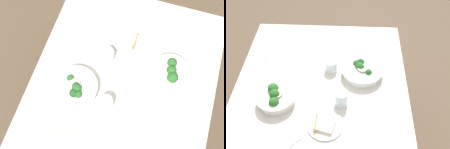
% 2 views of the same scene
% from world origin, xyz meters
% --- Properties ---
extents(ground_plane, '(6.00, 6.00, 0.00)m').
position_xyz_m(ground_plane, '(0.00, 0.00, 0.00)').
color(ground_plane, brown).
extents(dining_table, '(1.26, 1.06, 0.74)m').
position_xyz_m(dining_table, '(0.00, 0.00, 0.63)').
color(dining_table, beige).
rests_on(dining_table, ground_plane).
extents(broccoli_bowl_far, '(0.27, 0.27, 0.09)m').
position_xyz_m(broccoli_bowl_far, '(-0.12, 0.25, 0.77)').
color(broccoli_bowl_far, white).
rests_on(broccoli_bowl_far, dining_table).
extents(broccoli_bowl_near, '(0.23, 0.23, 0.11)m').
position_xyz_m(broccoli_bowl_near, '(0.13, -0.25, 0.78)').
color(broccoli_bowl_near, silver).
rests_on(broccoli_bowl_near, dining_table).
extents(bread_side_plate, '(0.20, 0.20, 0.03)m').
position_xyz_m(bread_side_plate, '(0.28, 0.05, 0.75)').
color(bread_side_plate, silver).
rests_on(bread_side_plate, dining_table).
extents(water_glass_center, '(0.07, 0.07, 0.10)m').
position_xyz_m(water_glass_center, '(0.12, 0.13, 0.79)').
color(water_glass_center, silver).
rests_on(water_glass_center, dining_table).
extents(water_glass_side, '(0.08, 0.08, 0.08)m').
position_xyz_m(water_glass_side, '(-0.15, 0.05, 0.78)').
color(water_glass_side, silver).
rests_on(water_glass_side, dining_table).
extents(fork_by_far_bowl, '(0.08, 0.08, 0.00)m').
position_xyz_m(fork_by_far_bowl, '(0.43, 0.37, 0.74)').
color(fork_by_far_bowl, '#B7B7BC').
rests_on(fork_by_far_bowl, dining_table).
extents(fork_by_near_bowl, '(0.09, 0.08, 0.00)m').
position_xyz_m(fork_by_near_bowl, '(0.41, -0.11, 0.74)').
color(fork_by_near_bowl, '#B7B7BC').
rests_on(fork_by_near_bowl, dining_table).
extents(table_knife_left, '(0.17, 0.07, 0.00)m').
position_xyz_m(table_knife_left, '(-0.19, -0.42, 0.74)').
color(table_knife_left, '#B7B7BC').
rests_on(table_knife_left, dining_table).
extents(napkin_folded_upper, '(0.21, 0.19, 0.01)m').
position_xyz_m(napkin_folded_upper, '(-0.31, 0.23, 0.74)').
color(napkin_folded_upper, '#B1A997').
rests_on(napkin_folded_upper, dining_table).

